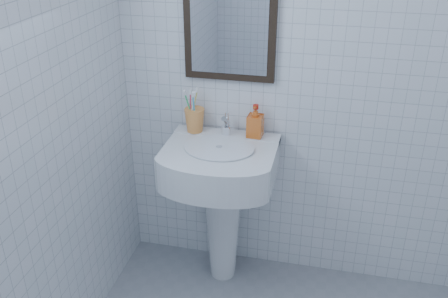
# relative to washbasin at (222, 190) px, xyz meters

# --- Properties ---
(wall_back) EXTENTS (2.20, 0.02, 2.50)m
(wall_back) POSITION_rel_washbasin_xyz_m (0.47, 0.21, 0.62)
(wall_back) COLOR white
(wall_back) RESTS_ON ground
(washbasin) EXTENTS (0.61, 0.45, 0.94)m
(washbasin) POSITION_rel_washbasin_xyz_m (0.00, 0.00, 0.00)
(washbasin) COLOR white
(washbasin) RESTS_ON ground
(faucet) EXTENTS (0.06, 0.12, 0.14)m
(faucet) POSITION_rel_washbasin_xyz_m (0.00, 0.11, 0.36)
(faucet) COLOR silver
(faucet) RESTS_ON washbasin
(toothbrush_cup) EXTENTS (0.15, 0.15, 0.14)m
(toothbrush_cup) POSITION_rel_washbasin_xyz_m (-0.19, 0.12, 0.37)
(toothbrush_cup) COLOR #ED9142
(toothbrush_cup) RESTS_ON washbasin
(soap_dispenser) EXTENTS (0.09, 0.09, 0.19)m
(soap_dispenser) POSITION_rel_washbasin_xyz_m (0.16, 0.13, 0.40)
(soap_dispenser) COLOR #D74415
(soap_dispenser) RESTS_ON washbasin
(wall_mirror) EXTENTS (0.50, 0.04, 0.62)m
(wall_mirror) POSITION_rel_washbasin_xyz_m (0.00, 0.19, 0.92)
(wall_mirror) COLOR black
(wall_mirror) RESTS_ON wall_back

